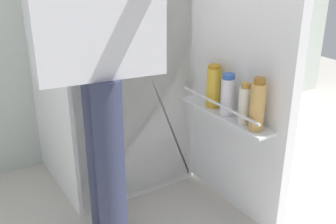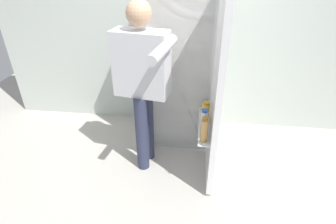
# 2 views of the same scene
# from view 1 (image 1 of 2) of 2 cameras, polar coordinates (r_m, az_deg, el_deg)

# --- Properties ---
(ground_plane) EXTENTS (6.37, 6.37, 0.00)m
(ground_plane) POSITION_cam_1_polar(r_m,az_deg,el_deg) (2.10, -0.53, -14.73)
(ground_plane) COLOR #B7B2A8
(refrigerator) EXTENTS (0.74, 1.29, 1.74)m
(refrigerator) POSITION_cam_1_polar(r_m,az_deg,el_deg) (2.17, -7.31, 11.73)
(refrigerator) COLOR white
(refrigerator) RESTS_ON ground_plane
(person) EXTENTS (0.56, 0.82, 1.61)m
(person) POSITION_cam_1_polar(r_m,az_deg,el_deg) (1.58, -9.61, 11.24)
(person) COLOR #2D334C
(person) RESTS_ON ground_plane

